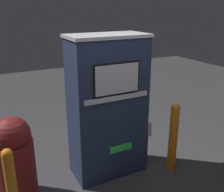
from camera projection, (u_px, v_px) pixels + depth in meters
ground_plane at (116, 179)px, 3.58m from camera, size 14.00×14.00×0.00m
gas_pump at (108, 107)px, 3.48m from camera, size 1.09×0.54×1.92m
safety_bollard at (173, 136)px, 3.64m from camera, size 0.12×0.12×1.01m
trash_bin at (14, 158)px, 3.09m from camera, size 0.47×0.47×1.06m
safety_bollard_far at (12, 189)px, 2.63m from camera, size 0.11×0.11×0.96m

